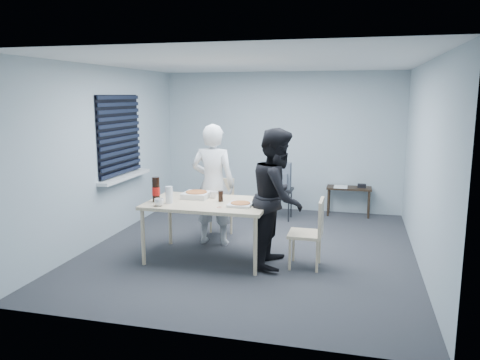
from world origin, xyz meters
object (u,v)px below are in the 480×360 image
(mug_a, at_px, (159,202))
(person_black, at_px, (278,197))
(chair_far, at_px, (219,203))
(stool, at_px, (281,195))
(person_white, at_px, (213,185))
(mug_b, at_px, (213,195))
(backpack, at_px, (281,176))
(chair_right, at_px, (312,228))
(dining_table, at_px, (208,206))
(side_table, at_px, (349,191))
(soda_bottle, at_px, (156,190))

(mug_a, bearing_deg, person_black, 14.93)
(chair_far, distance_m, stool, 1.42)
(person_white, bearing_deg, mug_b, 108.00)
(person_white, relative_size, backpack, 3.85)
(chair_far, bearing_deg, person_black, -43.60)
(person_black, distance_m, mug_a, 1.52)
(chair_far, distance_m, chair_right, 1.88)
(stool, height_order, mug_a, mug_a)
(backpack, xyz_separation_m, mug_b, (-0.62, -1.99, 0.05))
(dining_table, height_order, person_black, person_black)
(chair_right, relative_size, stool, 1.61)
(side_table, bearing_deg, chair_right, -97.93)
(dining_table, bearing_deg, person_black, 1.09)
(chair_right, bearing_deg, stool, 108.80)
(person_black, distance_m, stool, 2.29)
(side_table, bearing_deg, backpack, -153.79)
(chair_far, distance_m, person_black, 1.56)
(person_black, xyz_separation_m, mug_b, (-0.93, 0.23, -0.06))
(person_white, relative_size, stool, 3.21)
(stool, distance_m, mug_a, 2.88)
(dining_table, relative_size, stool, 2.90)
(mug_a, bearing_deg, mug_b, 49.17)
(mug_a, bearing_deg, person_white, 68.32)
(chair_far, relative_size, mug_b, 8.90)
(person_white, xyz_separation_m, mug_a, (-0.40, -1.01, -0.06))
(mug_a, relative_size, soda_bottle, 0.37)
(person_white, bearing_deg, stool, -114.96)
(chair_right, relative_size, soda_bottle, 2.71)
(person_white, distance_m, stool, 1.82)
(person_black, height_order, mug_b, person_black)
(person_white, xyz_separation_m, soda_bottle, (-0.54, -0.80, 0.05))
(person_black, bearing_deg, side_table, -16.81)
(mug_a, bearing_deg, soda_bottle, 122.26)
(soda_bottle, bearing_deg, chair_right, 4.35)
(dining_table, xyz_separation_m, chair_far, (-0.17, 1.06, -0.21))
(mug_b, bearing_deg, chair_right, -9.98)
(dining_table, bearing_deg, mug_a, -145.15)
(backpack, relative_size, soda_bottle, 1.40)
(mug_a, height_order, soda_bottle, soda_bottle)
(side_table, xyz_separation_m, backpack, (-1.15, -0.57, 0.33))
(chair_right, xyz_separation_m, mug_a, (-1.91, -0.37, 0.31))
(person_white, distance_m, mug_b, 0.42)
(backpack, bearing_deg, mug_b, -98.29)
(chair_far, relative_size, person_white, 0.50)
(chair_far, relative_size, person_black, 0.50)
(dining_table, bearing_deg, stool, 74.70)
(chair_right, bearing_deg, side_table, 82.07)
(chair_far, xyz_separation_m, person_black, (1.10, -1.04, 0.37))
(backpack, height_order, mug_b, backpack)
(mug_b, bearing_deg, mug_a, -130.83)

